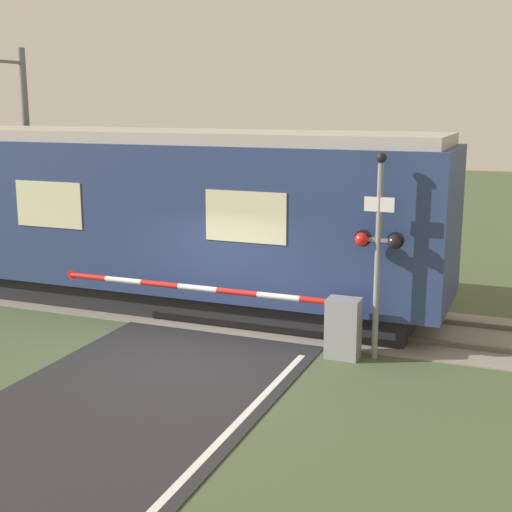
# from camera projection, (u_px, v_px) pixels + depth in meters

# --- Properties ---
(ground_plane) EXTENTS (80.00, 80.00, 0.00)m
(ground_plane) POSITION_uv_depth(u_px,v_px,m) (186.00, 361.00, 12.86)
(ground_plane) COLOR #475638
(track_bed) EXTENTS (36.00, 3.20, 0.13)m
(track_bed) POSITION_uv_depth(u_px,v_px,m) (252.00, 312.00, 15.77)
(track_bed) COLOR gray
(track_bed) RESTS_ON ground_plane
(train) EXTENTS (16.84, 2.91, 3.97)m
(train) POSITION_uv_depth(u_px,v_px,m) (88.00, 212.00, 16.85)
(train) COLOR black
(train) RESTS_ON ground_plane
(crossing_barrier) EXTENTS (6.27, 0.44, 1.12)m
(crossing_barrier) POSITION_uv_depth(u_px,v_px,m) (313.00, 320.00, 13.12)
(crossing_barrier) COLOR gray
(crossing_barrier) RESTS_ON ground_plane
(signal_post) EXTENTS (0.88, 0.26, 3.73)m
(signal_post) POSITION_uv_depth(u_px,v_px,m) (378.00, 245.00, 12.58)
(signal_post) COLOR gray
(signal_post) RESTS_ON ground_plane
(catenary_pole) EXTENTS (0.20, 1.90, 6.03)m
(catenary_pole) POSITION_uv_depth(u_px,v_px,m) (27.00, 154.00, 19.94)
(catenary_pole) COLOR slate
(catenary_pole) RESTS_ON ground_plane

